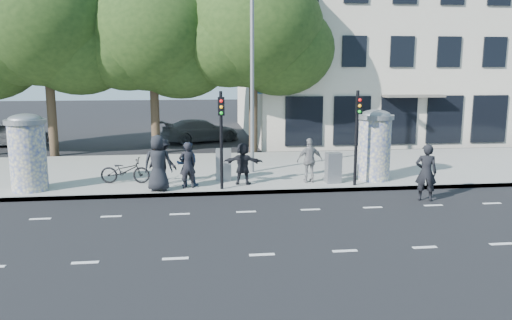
{
  "coord_description": "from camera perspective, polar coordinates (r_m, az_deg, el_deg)",
  "views": [
    {
      "loc": [
        -1.49,
        -13.16,
        4.26
      ],
      "look_at": [
        0.56,
        3.5,
        1.22
      ],
      "focal_mm": 35.0,
      "sensor_mm": 36.0,
      "label": 1
    }
  ],
  "objects": [
    {
      "name": "man_road",
      "position": [
        17.26,
        18.86,
        -1.36
      ],
      "size": [
        0.81,
        0.67,
        1.89
      ],
      "primitive_type": "imported",
      "rotation": [
        0.0,
        0.0,
        2.77
      ],
      "color": "black",
      "rests_on": "ground"
    },
    {
      "name": "building",
      "position": [
        35.83,
        15.5,
        12.68
      ],
      "size": [
        20.3,
        15.85,
        12.0
      ],
      "color": "beige",
      "rests_on": "ground"
    },
    {
      "name": "traffic_pole_near",
      "position": [
        17.1,
        -3.99,
        3.43
      ],
      "size": [
        0.22,
        0.31,
        3.4
      ],
      "color": "black",
      "rests_on": "sidewalk"
    },
    {
      "name": "tree_center",
      "position": [
        25.72,
        -0.33,
        14.85
      ],
      "size": [
        7.0,
        7.0,
        9.3
      ],
      "color": "#38281C",
      "rests_on": "ground"
    },
    {
      "name": "ad_column_left",
      "position": [
        18.76,
        -24.65,
        0.99
      ],
      "size": [
        1.36,
        1.36,
        2.65
      ],
      "color": "beige",
      "rests_on": "sidewalk"
    },
    {
      "name": "traffic_pole_far",
      "position": [
        18.0,
        11.48,
        3.59
      ],
      "size": [
        0.22,
        0.31,
        3.4
      ],
      "color": "black",
      "rests_on": "sidewalk"
    },
    {
      "name": "ped_f",
      "position": [
        18.03,
        -1.51,
        -0.4
      ],
      "size": [
        1.51,
        0.83,
        1.54
      ],
      "primitive_type": "imported",
      "rotation": [
        0.0,
        0.0,
        2.91
      ],
      "color": "black",
      "rests_on": "sidewalk"
    },
    {
      "name": "ped_d",
      "position": [
        18.44,
        -10.68,
        -0.15
      ],
      "size": [
        1.23,
        0.97,
        1.66
      ],
      "primitive_type": "imported",
      "rotation": [
        0.0,
        0.0,
        2.76
      ],
      "color": "black",
      "rests_on": "sidewalk"
    },
    {
      "name": "lane_dash_far",
      "position": [
        15.25,
        -1.14,
        -5.94
      ],
      "size": [
        32.0,
        0.12,
        0.01
      ],
      "primitive_type": "cube",
      "color": "silver",
      "rests_on": "ground"
    },
    {
      "name": "ped_c",
      "position": [
        17.95,
        -7.85,
        -0.47
      ],
      "size": [
        0.79,
        0.62,
        1.59
      ],
      "primitive_type": "imported",
      "rotation": [
        0.0,
        0.0,
        3.12
      ],
      "color": "navy",
      "rests_on": "sidewalk"
    },
    {
      "name": "ped_e",
      "position": [
        18.47,
        6.16,
        -0.04
      ],
      "size": [
        0.99,
        0.59,
        1.64
      ],
      "primitive_type": "imported",
      "rotation": [
        0.0,
        0.0,
        3.19
      ],
      "color": "gray",
      "rests_on": "sidewalk"
    },
    {
      "name": "cabinet_left",
      "position": [
        18.79,
        -3.72,
        -0.53
      ],
      "size": [
        0.61,
        0.47,
        1.19
      ],
      "primitive_type": "cube",
      "rotation": [
        0.0,
        0.0,
        -0.1
      ],
      "color": "gray",
      "rests_on": "sidewalk"
    },
    {
      "name": "cabinet_right",
      "position": [
        18.54,
        8.82,
        -0.89
      ],
      "size": [
        0.57,
        0.43,
        1.12
      ],
      "primitive_type": "cube",
      "rotation": [
        0.0,
        0.0,
        0.09
      ],
      "color": "slate",
      "rests_on": "sidewalk"
    },
    {
      "name": "street_lamp",
      "position": [
        19.94,
        -0.43,
        11.81
      ],
      "size": [
        0.25,
        0.93,
        8.0
      ],
      "color": "slate",
      "rests_on": "sidewalk"
    },
    {
      "name": "bicycle",
      "position": [
        18.87,
        -14.73,
        -1.19
      ],
      "size": [
        0.82,
        1.85,
        0.94
      ],
      "primitive_type": "imported",
      "rotation": [
        0.0,
        0.0,
        1.46
      ],
      "color": "black",
      "rests_on": "sidewalk"
    },
    {
      "name": "ad_column_right",
      "position": [
        19.27,
        13.38,
        1.87
      ],
      "size": [
        1.36,
        1.36,
        2.65
      ],
      "color": "beige",
      "rests_on": "sidewalk"
    },
    {
      "name": "tree_mid_left",
      "position": [
        26.7,
        -22.96,
        14.29
      ],
      "size": [
        7.2,
        7.2,
        9.57
      ],
      "color": "#38281C",
      "rests_on": "ground"
    },
    {
      "name": "car_left",
      "position": [
        31.35,
        -26.32,
        2.7
      ],
      "size": [
        1.76,
        4.2,
        1.42
      ],
      "primitive_type": "imported",
      "rotation": [
        0.0,
        0.0,
        1.59
      ],
      "color": "#4E5155",
      "rests_on": "ground"
    },
    {
      "name": "ped_a",
      "position": [
        17.35,
        -11.13,
        -0.34
      ],
      "size": [
        0.98,
        0.66,
        1.95
      ],
      "primitive_type": "imported",
      "rotation": [
        0.0,
        0.0,
        3.09
      ],
      "color": "black",
      "rests_on": "sidewalk"
    },
    {
      "name": "tree_near_left",
      "position": [
        26.0,
        -11.79,
        14.04
      ],
      "size": [
        6.8,
        6.8,
        8.97
      ],
      "color": "#38281C",
      "rests_on": "ground"
    },
    {
      "name": "sidewalk",
      "position": [
        21.14,
        -2.84,
        -1.16
      ],
      "size": [
        40.0,
        8.0,
        0.15
      ],
      "primitive_type": "cube",
      "color": "gray",
      "rests_on": "ground"
    },
    {
      "name": "lane_dash_near",
      "position": [
        11.85,
        0.68,
        -10.77
      ],
      "size": [
        32.0,
        0.12,
        0.01
      ],
      "primitive_type": "cube",
      "color": "silver",
      "rests_on": "ground"
    },
    {
      "name": "curb",
      "position": [
        17.29,
        -1.87,
        -3.74
      ],
      "size": [
        40.0,
        0.1,
        0.16
      ],
      "primitive_type": "cube",
      "color": "slate",
      "rests_on": "ground"
    },
    {
      "name": "ped_b",
      "position": [
        17.62,
        -7.84,
        -0.6
      ],
      "size": [
        0.68,
        0.53,
        1.63
      ],
      "primitive_type": "imported",
      "rotation": [
        0.0,
        0.0,
        3.41
      ],
      "color": "black",
      "rests_on": "sidewalk"
    },
    {
      "name": "ground",
      "position": [
        13.91,
        -0.54,
        -7.55
      ],
      "size": [
        120.0,
        120.0,
        0.0
      ],
      "primitive_type": "plane",
      "color": "black",
      "rests_on": "ground"
    },
    {
      "name": "car_right",
      "position": [
        30.09,
        -6.36,
        3.36
      ],
      "size": [
        3.5,
        5.0,
        1.34
      ],
      "primitive_type": "imported",
      "rotation": [
        0.0,
        0.0,
        1.96
      ],
      "color": "#525559",
      "rests_on": "ground"
    }
  ]
}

